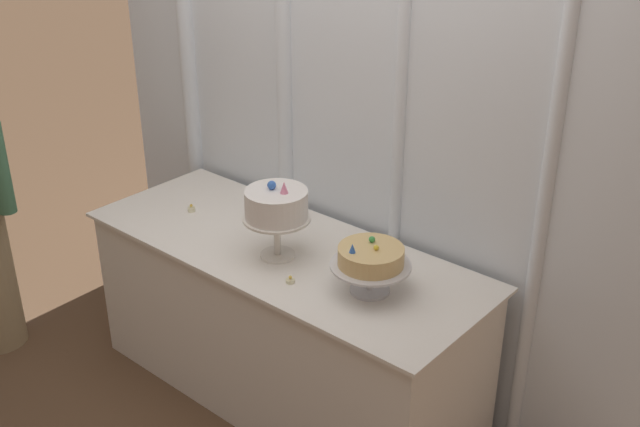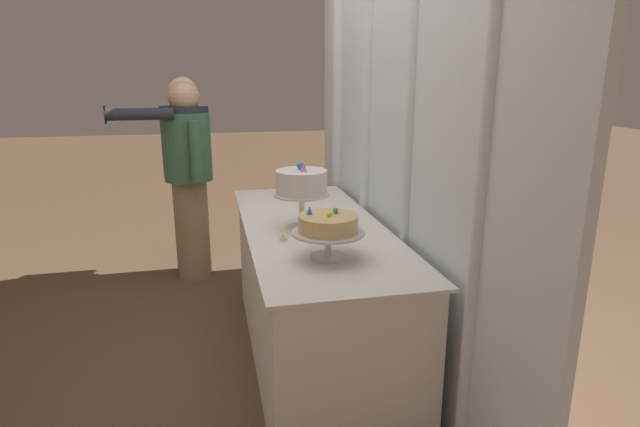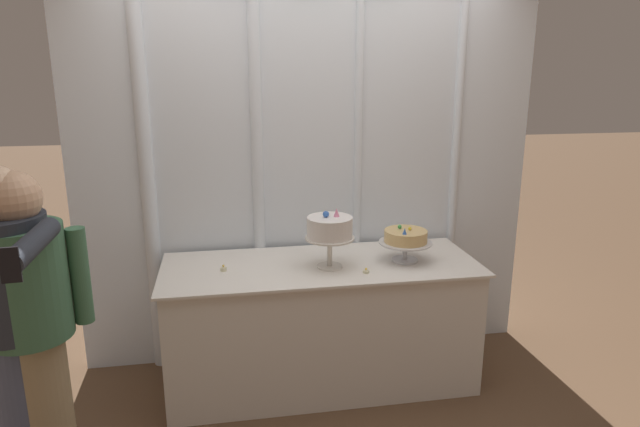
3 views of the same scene
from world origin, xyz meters
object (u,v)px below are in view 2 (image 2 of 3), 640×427
cake_display_nearright (328,227)px  tealight_near_left (283,239)px  guest_man_pink_jacket (189,175)px  cake_display_nearleft (301,185)px  tealight_far_left (292,199)px  guest_girl_blue_dress (187,171)px  cake_table (314,293)px

cake_display_nearright → tealight_near_left: (-0.28, -0.16, -0.13)m
guest_man_pink_jacket → tealight_near_left: bearing=16.4°
cake_display_nearleft → tealight_far_left: cake_display_nearleft is taller
cake_display_nearright → tealight_near_left: 0.35m
cake_display_nearleft → guest_man_pink_jacket: guest_man_pink_jacket is taller
guest_girl_blue_dress → guest_man_pink_jacket: (0.06, 0.01, -0.02)m
cake_display_nearleft → tealight_far_left: (-0.62, 0.05, -0.22)m
cake_table → tealight_near_left: 0.50m
guest_man_pink_jacket → tealight_far_left: bearing=38.2°
tealight_far_left → tealight_near_left: tealight_far_left is taller
cake_display_nearright → guest_girl_blue_dress: 2.09m
cake_display_nearright → guest_girl_blue_dress: (-1.99, -0.65, -0.09)m
tealight_far_left → cake_display_nearleft: bearing=-4.6°
guest_girl_blue_dress → tealight_far_left: bearing=36.8°
cake_display_nearright → guest_girl_blue_dress: size_ratio=0.21×
cake_display_nearright → guest_girl_blue_dress: bearing=-161.8°
tealight_far_left → tealight_near_left: bearing=-12.3°
cake_table → cake_display_nearleft: 0.63m
tealight_far_left → tealight_near_left: 0.82m
cake_display_nearright → guest_man_pink_jacket: (-1.93, -0.64, -0.11)m
tealight_near_left → guest_man_pink_jacket: guest_man_pink_jacket is taller
guest_girl_blue_dress → cake_display_nearleft: bearing=22.3°
tealight_near_left → guest_girl_blue_dress: bearing=-163.8°
guest_girl_blue_dress → tealight_near_left: bearing=16.2°
tealight_far_left → guest_girl_blue_dress: bearing=-143.2°
tealight_near_left → tealight_far_left: bearing=167.7°
cake_display_nearright → guest_girl_blue_dress: guest_girl_blue_dress is taller
tealight_near_left → guest_girl_blue_dress: (-1.70, -0.50, 0.05)m
cake_display_nearleft → tealight_far_left: size_ratio=9.37×
cake_display_nearleft → guest_girl_blue_dress: (-1.51, -0.62, -0.18)m
cake_table → tealight_near_left: (0.23, -0.20, 0.40)m
cake_table → guest_man_pink_jacket: (-1.42, -0.68, 0.43)m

